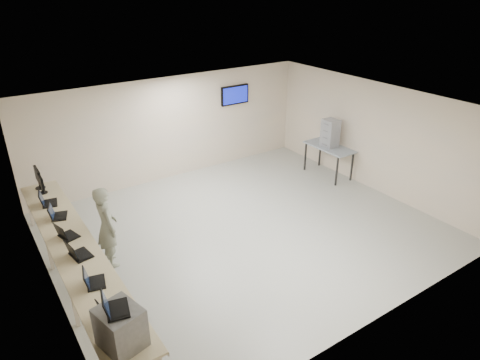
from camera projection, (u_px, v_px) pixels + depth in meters
room at (245, 171)px, 9.03m from camera, size 8.01×7.01×2.81m
workbench at (75, 250)px, 7.41m from camera, size 0.76×6.00×0.90m
equipment_box at (121, 328)px, 5.31m from camera, size 0.59×0.64×0.56m
laptop_on_box at (112, 307)px, 5.13m from camera, size 0.38×0.42×0.29m
laptop_0 at (109, 314)px, 5.82m from camera, size 0.32×0.37×0.27m
laptop_1 at (92, 281)px, 6.45m from camera, size 0.38×0.42×0.29m
laptop_2 at (77, 253)px, 7.09m from camera, size 0.38×0.44×0.31m
laptop_3 at (65, 234)px, 7.62m from camera, size 0.38×0.41×0.28m
laptop_4 at (56, 214)px, 8.25m from camera, size 0.40×0.43×0.29m
laptop_5 at (46, 201)px, 8.72m from camera, size 0.39×0.43×0.30m
monitor_near at (41, 182)px, 9.12m from camera, size 0.19×0.42×0.42m
monitor_far at (38, 176)px, 9.31m from camera, size 0.21×0.48×0.47m
soldier at (107, 227)px, 8.12m from camera, size 0.40×0.61×1.65m
side_table at (329, 149)px, 11.87m from camera, size 0.68×1.45×0.87m
storage_bins at (330, 133)px, 11.67m from camera, size 0.37×0.41×0.77m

